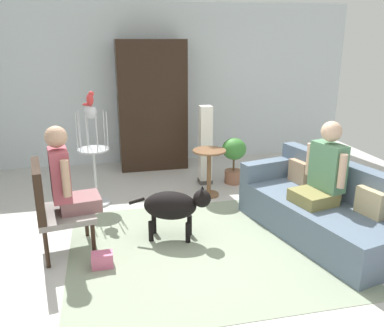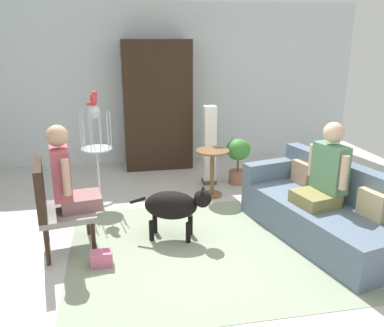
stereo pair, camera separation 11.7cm
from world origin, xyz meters
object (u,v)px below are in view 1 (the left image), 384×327
object	(u,v)px
handbag	(102,260)
round_end_table	(209,167)
person_on_couch	(324,171)
potted_plant	(234,156)
armoire_cabinet	(152,105)
parrot	(90,99)
couch	(320,209)
bird_cage_stand	(94,155)
dog	(174,206)
armchair	(52,203)
person_on_armchair	(66,177)
column_lamp	(205,146)

from	to	relation	value
handbag	round_end_table	bearing A→B (deg)	47.00
person_on_couch	potted_plant	size ratio (longest dim) A/B	1.26
armoire_cabinet	handbag	bearing A→B (deg)	-105.93
parrot	armoire_cabinet	bearing A→B (deg)	57.81
couch	bird_cage_stand	world-z (taller)	bird_cage_stand
round_end_table	parrot	size ratio (longest dim) A/B	3.62
dog	armchair	bearing A→B (deg)	-177.28
bird_cage_stand	person_on_armchair	bearing A→B (deg)	-101.48
dog	armoire_cabinet	world-z (taller)	armoire_cabinet
bird_cage_stand	potted_plant	size ratio (longest dim) A/B	1.88
armchair	person_on_couch	distance (m)	2.90
person_on_couch	parrot	size ratio (longest dim) A/B	4.82
round_end_table	potted_plant	world-z (taller)	potted_plant
round_end_table	armoire_cabinet	distance (m)	1.80
potted_plant	armoire_cabinet	size ratio (longest dim) A/B	0.33
dog	handbag	size ratio (longest dim) A/B	4.26
person_on_armchair	bird_cage_stand	xyz separation A→B (m)	(0.25, 1.24, -0.13)
potted_plant	armchair	bearing A→B (deg)	-146.28
bird_cage_stand	potted_plant	bearing A→B (deg)	10.82
round_end_table	potted_plant	distance (m)	0.67
person_on_couch	armoire_cabinet	distance (m)	3.40
round_end_table	armoire_cabinet	size ratio (longest dim) A/B	0.31
person_on_couch	parrot	distance (m)	2.96
person_on_armchair	column_lamp	bearing A→B (deg)	42.23
round_end_table	bird_cage_stand	world-z (taller)	bird_cage_stand
bird_cage_stand	handbag	xyz separation A→B (m)	(0.06, -1.66, -0.62)
person_on_couch	dog	distance (m)	1.69
round_end_table	parrot	bearing A→B (deg)	178.72
dog	handbag	world-z (taller)	dog
person_on_couch	dog	size ratio (longest dim) A/B	1.02
person_on_couch	column_lamp	distance (m)	2.16
couch	parrot	xyz separation A→B (m)	(-2.50, 1.46, 1.13)
dog	potted_plant	world-z (taller)	potted_plant
armchair	parrot	xyz separation A→B (m)	(0.41, 1.26, 0.86)
dog	armoire_cabinet	xyz separation A→B (m)	(0.11, 2.73, 0.68)
person_on_armchair	round_end_table	xyz separation A→B (m)	(1.82, 1.20, -0.40)
armchair	round_end_table	distance (m)	2.33
person_on_couch	round_end_table	world-z (taller)	person_on_couch
potted_plant	handbag	bearing A→B (deg)	-134.55
round_end_table	column_lamp	xyz separation A→B (m)	(0.08, 0.52, 0.17)
bird_cage_stand	column_lamp	distance (m)	1.72
dog	person_on_armchair	bearing A→B (deg)	-178.24
armchair	armoire_cabinet	xyz separation A→B (m)	(1.38, 2.79, 0.51)
armchair	bird_cage_stand	bearing A→B (deg)	72.13
person_on_armchair	handbag	world-z (taller)	person_on_armchair
bird_cage_stand	armchair	bearing A→B (deg)	-107.87
person_on_armchair	armoire_cabinet	bearing A→B (deg)	66.19
armchair	dog	size ratio (longest dim) A/B	1.11
round_end_table	potted_plant	size ratio (longest dim) A/B	0.95
bird_cage_stand	column_lamp	bearing A→B (deg)	16.45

